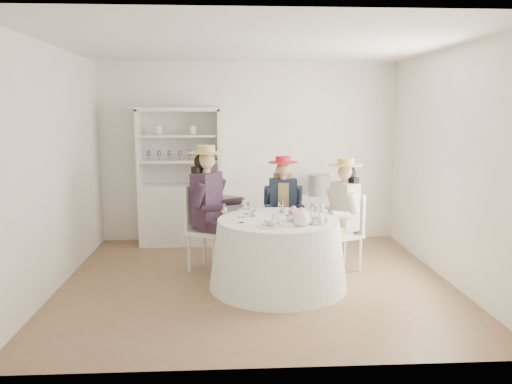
{
  "coord_description": "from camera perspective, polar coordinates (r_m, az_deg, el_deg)",
  "views": [
    {
      "loc": [
        -0.33,
        -5.61,
        1.99
      ],
      "look_at": [
        0.0,
        0.1,
        1.05
      ],
      "focal_mm": 35.0,
      "sensor_mm": 36.0,
      "label": 1
    }
  ],
  "objects": [
    {
      "name": "ground",
      "position": [
        5.96,
        0.06,
        -10.18
      ],
      "size": [
        4.5,
        4.5,
        0.0
      ],
      "primitive_type": "plane",
      "color": "brown",
      "rests_on": "ground"
    },
    {
      "name": "guest_right",
      "position": [
        6.25,
        9.9,
        -1.82
      ],
      "size": [
        0.59,
        0.54,
        1.41
      ],
      "rotation": [
        0.0,
        0.0,
        -1.15
      ],
      "color": "silver",
      "rests_on": "ground"
    },
    {
      "name": "cupcake_stand",
      "position": [
        5.4,
        7.32,
        -2.84
      ],
      "size": [
        0.21,
        0.21,
        0.2
      ],
      "rotation": [
        0.0,
        0.0,
        -0.07
      ],
      "color": "white",
      "rests_on": "tea_table"
    },
    {
      "name": "spare_chair",
      "position": [
        6.82,
        -2.25,
        -3.61
      ],
      "size": [
        0.5,
        0.5,
        0.86
      ],
      "rotation": [
        0.0,
        0.0,
        2.54
      ],
      "color": "silver",
      "rests_on": "ground"
    },
    {
      "name": "side_table",
      "position": [
        7.55,
        7.14,
        -3.15
      ],
      "size": [
        0.61,
        0.61,
        0.73
      ],
      "primitive_type": "cube",
      "rotation": [
        0.0,
        0.0,
        -0.36
      ],
      "color": "silver",
      "rests_on": "ground"
    },
    {
      "name": "stemware_set",
      "position": [
        5.59,
        2.57,
        -2.35
      ],
      "size": [
        0.92,
        0.97,
        0.15
      ],
      "color": "white",
      "rests_on": "tea_table"
    },
    {
      "name": "guest_left",
      "position": [
        6.16,
        -5.44,
        -1.04
      ],
      "size": [
        0.67,
        0.61,
        1.57
      ],
      "rotation": [
        0.0,
        0.0,
        1.05
      ],
      "color": "silver",
      "rests_on": "ground"
    },
    {
      "name": "wall_left",
      "position": [
        5.96,
        -22.1,
        2.49
      ],
      "size": [
        0.0,
        4.5,
        4.5
      ],
      "primitive_type": "plane",
      "rotation": [
        1.57,
        0.0,
        1.57
      ],
      "color": "silver",
      "rests_on": "ground"
    },
    {
      "name": "teacup_b",
      "position": [
        5.89,
        3.17,
        -2.15
      ],
      "size": [
        0.08,
        0.08,
        0.07
      ],
      "primitive_type": "imported",
      "rotation": [
        0.0,
        0.0,
        -0.05
      ],
      "color": "white",
      "rests_on": "tea_table"
    },
    {
      "name": "wall_back",
      "position": [
        7.64,
        -0.81,
        4.53
      ],
      "size": [
        4.5,
        0.0,
        4.5
      ],
      "primitive_type": "plane",
      "rotation": [
        1.57,
        0.0,
        0.0
      ],
      "color": "silver",
      "rests_on": "ground"
    },
    {
      "name": "table_teapot",
      "position": [
        5.28,
        5.24,
        -3.02
      ],
      "size": [
        0.25,
        0.18,
        0.19
      ],
      "rotation": [
        0.0,
        0.0,
        0.28
      ],
      "color": "white",
      "rests_on": "tea_table"
    },
    {
      "name": "tea_table",
      "position": [
        5.7,
        2.53,
        -6.97
      ],
      "size": [
        1.56,
        1.56,
        0.78
      ],
      "rotation": [
        0.0,
        0.0,
        0.3
      ],
      "color": "white",
      "rests_on": "ground"
    },
    {
      "name": "hutch",
      "position": [
        7.51,
        -8.58,
        -0.48
      ],
      "size": [
        1.26,
        0.61,
        2.03
      ],
      "rotation": [
        0.0,
        0.0,
        0.14
      ],
      "color": "silver",
      "rests_on": "ground"
    },
    {
      "name": "flower_bowl",
      "position": [
        5.52,
        4.77,
        -3.03
      ],
      "size": [
        0.22,
        0.22,
        0.05
      ],
      "primitive_type": "imported",
      "rotation": [
        0.0,
        0.0,
        -0.05
      ],
      "color": "white",
      "rests_on": "tea_table"
    },
    {
      "name": "ceiling",
      "position": [
        5.66,
        0.06,
        16.55
      ],
      "size": [
        4.5,
        4.5,
        0.0
      ],
      "primitive_type": "plane",
      "rotation": [
        3.14,
        0.0,
        0.0
      ],
      "color": "white",
      "rests_on": "wall_back"
    },
    {
      "name": "teacup_a",
      "position": [
        5.72,
        -0.25,
        -2.51
      ],
      "size": [
        0.1,
        0.1,
        0.06
      ],
      "primitive_type": "imported",
      "rotation": [
        0.0,
        0.0,
        0.28
      ],
      "color": "white",
      "rests_on": "tea_table"
    },
    {
      "name": "teacup_c",
      "position": [
        5.77,
        4.42,
        -2.37
      ],
      "size": [
        0.11,
        0.11,
        0.07
      ],
      "primitive_type": "imported",
      "rotation": [
        0.0,
        0.0,
        0.17
      ],
      "color": "white",
      "rests_on": "tea_table"
    },
    {
      "name": "wall_right",
      "position": [
        6.2,
        21.32,
        2.78
      ],
      "size": [
        0.0,
        4.5,
        4.5
      ],
      "primitive_type": "plane",
      "rotation": [
        1.57,
        0.0,
        -1.57
      ],
      "color": "silver",
      "rests_on": "ground"
    },
    {
      "name": "flower_arrangement",
      "position": [
        5.51,
        4.66,
        -2.38
      ],
      "size": [
        0.18,
        0.19,
        0.07
      ],
      "rotation": [
        0.0,
        0.0,
        -0.43
      ],
      "color": "pink",
      "rests_on": "tea_table"
    },
    {
      "name": "guest_mid",
      "position": [
        6.59,
        3.09,
        -1.17
      ],
      "size": [
        0.5,
        0.53,
        1.39
      ],
      "rotation": [
        0.0,
        0.0,
        -0.03
      ],
      "color": "silver",
      "rests_on": "ground"
    },
    {
      "name": "hatbox",
      "position": [
        7.46,
        7.22,
        0.78
      ],
      "size": [
        0.36,
        0.36,
        0.31
      ],
      "primitive_type": "cylinder",
      "rotation": [
        0.0,
        0.0,
        -0.17
      ],
      "color": "black",
      "rests_on": "side_table"
    },
    {
      "name": "sandwich_plate",
      "position": [
        5.26,
        1.63,
        -3.75
      ],
      "size": [
        0.28,
        0.28,
        0.06
      ],
      "rotation": [
        0.0,
        0.0,
        0.14
      ],
      "color": "white",
      "rests_on": "tea_table"
    },
    {
      "name": "wall_front",
      "position": [
        3.68,
        1.86,
        -0.68
      ],
      "size": [
        4.5,
        0.0,
        4.5
      ],
      "primitive_type": "plane",
      "rotation": [
        -1.57,
        0.0,
        0.0
      ],
      "color": "silver",
      "rests_on": "ground"
    }
  ]
}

